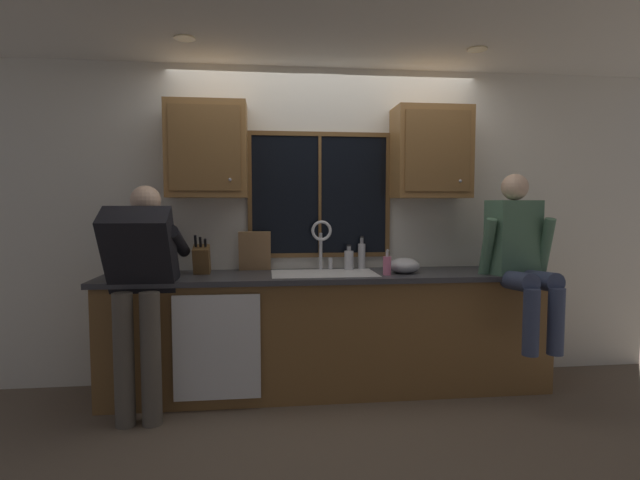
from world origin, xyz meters
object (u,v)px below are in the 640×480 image
object	(u,v)px
person_sitting_on_counter	(520,251)
mixing_bowl	(404,266)
person_standing	(140,276)
bottle_tall_clear	(349,260)
soap_dispenser	(387,265)
bottle_green_glass	(362,255)
cutting_board	(255,251)
knife_block	(202,260)

from	to	relation	value
person_sitting_on_counter	mixing_bowl	distance (m)	0.86
person_standing	mixing_bowl	bearing A→B (deg)	8.67
mixing_bowl	bottle_tall_clear	bearing A→B (deg)	151.09
bottle_tall_clear	soap_dispenser	bearing A→B (deg)	-53.81
person_standing	bottle_green_glass	distance (m)	1.72
person_standing	soap_dispenser	xyz separation A→B (m)	(1.74, 0.19, 0.03)
cutting_board	bottle_green_glass	xyz separation A→B (m)	(0.87, 0.02, -0.05)
person_standing	knife_block	world-z (taller)	person_standing
knife_block	bottle_green_glass	size ratio (longest dim) A/B	1.19
mixing_bowl	soap_dispenser	bearing A→B (deg)	-147.62
person_sitting_on_counter	cutting_board	xyz separation A→B (m)	(-1.97, 0.49, -0.03)
person_sitting_on_counter	knife_block	world-z (taller)	person_sitting_on_counter
person_standing	person_sitting_on_counter	distance (m)	2.72
cutting_board	knife_block	bearing A→B (deg)	-158.75
person_standing	mixing_bowl	distance (m)	1.93
bottle_tall_clear	person_sitting_on_counter	bearing A→B (deg)	-20.49
person_standing	cutting_board	bearing A→B (deg)	35.88
cutting_board	bottle_green_glass	distance (m)	0.87
mixing_bowl	bottle_tall_clear	size ratio (longest dim) A/B	1.20
person_sitting_on_counter	knife_block	size ratio (longest dim) A/B	3.92
knife_block	bottle_green_glass	distance (m)	1.28
person_sitting_on_counter	mixing_bowl	world-z (taller)	person_sitting_on_counter
soap_dispenser	bottle_green_glass	xyz separation A→B (m)	(-0.12, 0.38, 0.04)
knife_block	cutting_board	size ratio (longest dim) A/B	1.00
mixing_bowl	bottle_green_glass	world-z (taller)	bottle_green_glass
person_standing	bottle_tall_clear	world-z (taller)	person_standing
knife_block	bottle_green_glass	world-z (taller)	knife_block
mixing_bowl	bottle_green_glass	size ratio (longest dim) A/B	0.91
soap_dispenser	person_sitting_on_counter	bearing A→B (deg)	-7.67
bottle_green_glass	person_standing	bearing A→B (deg)	-160.87
mixing_bowl	person_sitting_on_counter	bearing A→B (deg)	-16.00
knife_block	bottle_tall_clear	bearing A→B (deg)	5.92
soap_dispenser	cutting_board	bearing A→B (deg)	160.24
mixing_bowl	soap_dispenser	world-z (taller)	soap_dispenser
mixing_bowl	soap_dispenser	distance (m)	0.19
soap_dispenser	knife_block	bearing A→B (deg)	171.74
knife_block	mixing_bowl	xyz separation A→B (m)	(1.55, -0.10, -0.05)
soap_dispenser	bottle_green_glass	world-z (taller)	bottle_green_glass
soap_dispenser	person_standing	bearing A→B (deg)	-173.85
knife_block	bottle_green_glass	xyz separation A→B (m)	(1.27, 0.17, 0.00)
bottle_green_glass	bottle_tall_clear	world-z (taller)	bottle_green_glass
person_standing	cutting_board	world-z (taller)	person_standing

